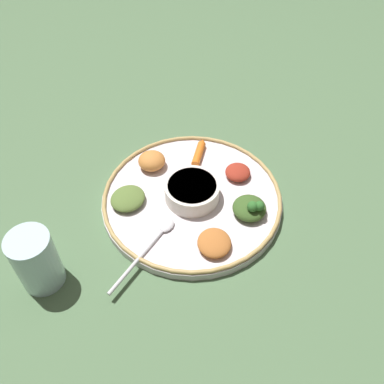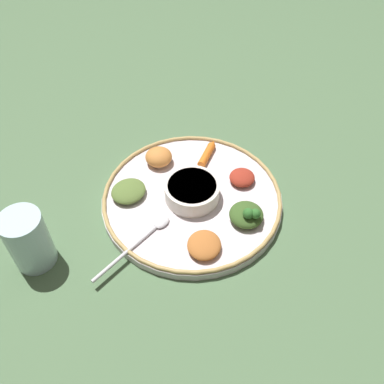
{
  "view_description": "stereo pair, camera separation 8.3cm",
  "coord_description": "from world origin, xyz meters",
  "views": [
    {
      "loc": [
        0.51,
        -0.21,
        0.65
      ],
      "look_at": [
        0.0,
        0.0,
        0.03
      ],
      "focal_mm": 39.91,
      "sensor_mm": 36.0,
      "label": 1
    },
    {
      "loc": [
        0.53,
        -0.13,
        0.65
      ],
      "look_at": [
        0.0,
        0.0,
        0.03
      ],
      "focal_mm": 39.91,
      "sensor_mm": 36.0,
      "label": 2
    }
  ],
  "objects": [
    {
      "name": "mound_squash",
      "position": [
        -0.11,
        -0.05,
        0.03
      ],
      "size": [
        0.07,
        0.07,
        0.03
      ],
      "primitive_type": "ellipsoid",
      "rotation": [
        0.0,
        0.0,
        5.99
      ],
      "color": "#C67A38",
      "rests_on": "platter"
    },
    {
      "name": "center_bowl",
      "position": [
        0.0,
        0.0,
        0.04
      ],
      "size": [
        0.11,
        0.11,
        0.04
      ],
      "color": "silver",
      "rests_on": "platter"
    },
    {
      "name": "platter",
      "position": [
        0.0,
        0.0,
        0.01
      ],
      "size": [
        0.35,
        0.35,
        0.02
      ],
      "primitive_type": "cylinder",
      "color": "silver",
      "rests_on": "ground_plane"
    },
    {
      "name": "ground_plane",
      "position": [
        0.0,
        0.0,
        0.0
      ],
      "size": [
        2.4,
        2.4,
        0.0
      ],
      "primitive_type": "plane",
      "color": "#4C6B47"
    },
    {
      "name": "mound_chickpea",
      "position": [
        0.12,
        -0.01,
        0.03
      ],
      "size": [
        0.08,
        0.08,
        0.02
      ],
      "primitive_type": "ellipsoid",
      "rotation": [
        0.0,
        0.0,
        2.8
      ],
      "color": "#B2662D",
      "rests_on": "platter"
    },
    {
      "name": "platter_rim",
      "position": [
        0.0,
        0.0,
        0.02
      ],
      "size": [
        0.35,
        0.35,
        0.01
      ],
      "primitive_type": "torus",
      "color": "tan",
      "rests_on": "platter"
    },
    {
      "name": "drinking_glass",
      "position": [
        0.06,
        -0.3,
        0.05
      ],
      "size": [
        0.07,
        0.07,
        0.12
      ],
      "color": "silver",
      "rests_on": "ground_plane"
    },
    {
      "name": "spoon",
      "position": [
        0.08,
        -0.11,
        0.02
      ],
      "size": [
        0.12,
        0.16,
        0.01
      ],
      "color": "silver",
      "rests_on": "platter"
    },
    {
      "name": "mound_beet",
      "position": [
        -0.02,
        0.11,
        0.03
      ],
      "size": [
        0.06,
        0.06,
        0.02
      ],
      "primitive_type": "ellipsoid",
      "rotation": [
        0.0,
        0.0,
        3.37
      ],
      "color": "maroon",
      "rests_on": "platter"
    },
    {
      "name": "greens_pile",
      "position": [
        0.08,
        0.09,
        0.03
      ],
      "size": [
        0.08,
        0.08,
        0.04
      ],
      "color": "#385623",
      "rests_on": "platter"
    },
    {
      "name": "carrot_near_spoon",
      "position": [
        -0.11,
        0.06,
        0.03
      ],
      "size": [
        0.08,
        0.06,
        0.02
      ],
      "color": "orange",
      "rests_on": "platter"
    },
    {
      "name": "mound_collards",
      "position": [
        -0.04,
        -0.12,
        0.03
      ],
      "size": [
        0.09,
        0.09,
        0.02
      ],
      "primitive_type": "ellipsoid",
      "rotation": [
        0.0,
        0.0,
        2.14
      ],
      "color": "#567033",
      "rests_on": "platter"
    }
  ]
}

